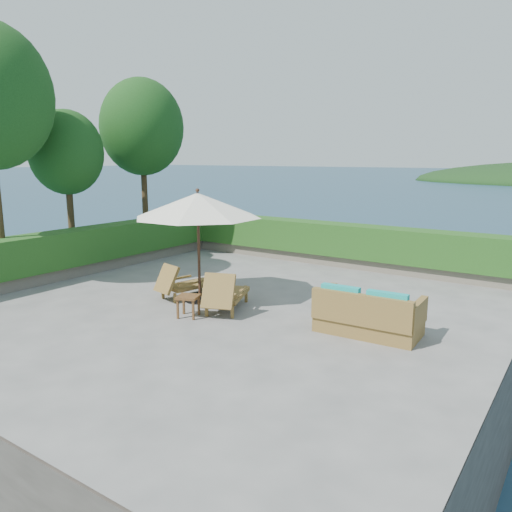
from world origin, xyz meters
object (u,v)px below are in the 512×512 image
Objects in this scene: side_table at (188,299)px; wicker_loveseat at (367,315)px; lounge_right at (225,294)px; patio_umbrella at (198,206)px; lounge_left at (183,283)px.

side_table is 0.28× the size of wicker_loveseat.
wicker_loveseat reaches higher than lounge_right.
patio_umbrella is at bearing 178.37° from wicker_loveseat.
lounge_right is at bearing 63.30° from side_table.
wicker_loveseat reaches higher than lounge_left.
patio_umbrella is 2.29m from side_table.
side_table is at bearing -138.29° from lounge_right.
side_table is at bearing -60.35° from patio_umbrella.
lounge_right is at bearing 2.95° from lounge_left.
patio_umbrella reaches higher than side_table.
wicker_loveseat is at bearing 0.86° from patio_umbrella.
patio_umbrella is 2.18m from lounge_right.
lounge_left is (-0.49, -0.03, -1.93)m from patio_umbrella.
lounge_left is at bearing -175.99° from patio_umbrella.
lounge_right is 3.25m from wicker_loveseat.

